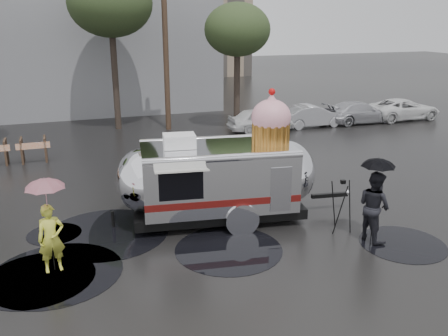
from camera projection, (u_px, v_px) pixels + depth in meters
name	position (u px, v px, depth m)	size (l,w,h in m)	color
ground	(197.00, 254.00, 11.88)	(120.00, 120.00, 0.00)	black
puddles	(143.00, 252.00, 11.98)	(11.36, 6.03, 0.01)	black
grey_building	(30.00, 4.00, 30.24)	(22.00, 12.00, 13.00)	slate
utility_pole	(165.00, 40.00, 23.86)	(1.60, 0.28, 9.00)	#473323
tree_mid	(110.00, 4.00, 23.46)	(4.20, 4.20, 8.03)	#382D26
tree_right	(237.00, 30.00, 23.94)	(3.36, 3.36, 6.42)	#382D26
parked_cars	(341.00, 112.00, 26.17)	(13.20, 1.90, 1.50)	silver
airstream_trailer	(221.00, 175.00, 13.57)	(7.14, 3.02, 3.87)	silver
person_left	(51.00, 238.00, 10.87)	(0.59, 0.39, 1.64)	#D4D840
umbrella_pink	(46.00, 193.00, 10.54)	(1.09, 1.09, 2.30)	pink
person_right	(374.00, 206.00, 12.39)	(0.91, 0.51, 1.90)	black
umbrella_black	(378.00, 171.00, 12.10)	(1.07, 1.07, 2.28)	black
tripod	(342.00, 201.00, 12.91)	(0.58, 0.62, 1.50)	black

